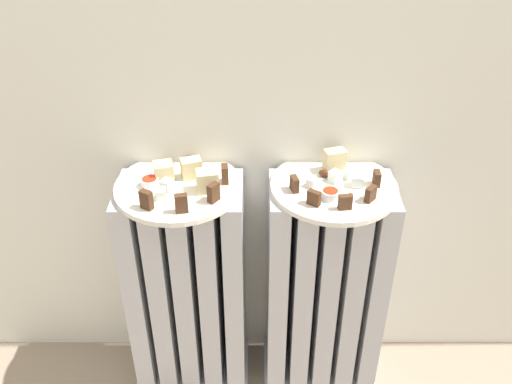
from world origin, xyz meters
name	(u,v)px	position (x,y,z in m)	size (l,w,h in m)	color
radiator_left	(188,291)	(-0.17, 0.28, 0.30)	(0.29, 0.17, 0.60)	#B2B2B7
radiator_right	(324,291)	(0.17, 0.28, 0.30)	(0.29, 0.17, 0.60)	#B2B2B7
plate_left	(178,187)	(-0.17, 0.28, 0.61)	(0.28, 0.28, 0.01)	silver
plate_right	(334,187)	(0.17, 0.28, 0.61)	(0.28, 0.28, 0.01)	silver
dark_cake_slice_left_0	(146,200)	(-0.22, 0.19, 0.64)	(0.03, 0.01, 0.04)	#472B19
dark_cake_slice_left_1	(181,204)	(-0.15, 0.18, 0.64)	(0.03, 0.01, 0.04)	#472B19
dark_cake_slice_left_2	(213,193)	(-0.09, 0.22, 0.64)	(0.03, 0.01, 0.04)	#472B19
dark_cake_slice_left_3	(225,174)	(-0.07, 0.29, 0.64)	(0.03, 0.01, 0.04)	#472B19
marble_cake_slice_left_0	(164,171)	(-0.20, 0.30, 0.64)	(0.04, 0.04, 0.04)	beige
marble_cake_slice_left_1	(207,181)	(-0.10, 0.26, 0.64)	(0.05, 0.04, 0.05)	beige
marble_cake_slice_left_2	(191,168)	(-0.14, 0.31, 0.64)	(0.04, 0.03, 0.05)	beige
turkish_delight_left_0	(167,185)	(-0.19, 0.26, 0.63)	(0.02, 0.02, 0.02)	white
turkish_delight_left_1	(161,194)	(-0.20, 0.23, 0.63)	(0.02, 0.02, 0.02)	white
medjool_date_left_0	(190,161)	(-0.15, 0.36, 0.62)	(0.02, 0.01, 0.02)	#4C2814
medjool_date_left_1	(169,164)	(-0.20, 0.35, 0.62)	(0.03, 0.02, 0.01)	#4C2814
jam_bowl_left	(150,182)	(-0.23, 0.27, 0.63)	(0.04, 0.04, 0.02)	white
dark_cake_slice_right_0	(294,184)	(0.08, 0.26, 0.63)	(0.03, 0.01, 0.03)	#472B19
dark_cake_slice_right_1	(314,198)	(0.12, 0.21, 0.63)	(0.03, 0.01, 0.03)	#472B19
dark_cake_slice_right_2	(345,202)	(0.18, 0.19, 0.63)	(0.03, 0.01, 0.03)	#472B19
dark_cake_slice_right_3	(371,194)	(0.24, 0.22, 0.63)	(0.03, 0.01, 0.03)	#472B19
dark_cake_slice_right_4	(377,178)	(0.26, 0.28, 0.63)	(0.03, 0.01, 0.03)	#472B19
marble_cake_slice_right_0	(335,160)	(0.17, 0.34, 0.64)	(0.05, 0.03, 0.05)	beige
turkish_delight_right_0	(312,183)	(0.12, 0.27, 0.62)	(0.02, 0.02, 0.02)	white
turkish_delight_right_1	(335,176)	(0.17, 0.29, 0.63)	(0.02, 0.02, 0.02)	white
turkish_delight_right_2	(347,175)	(0.20, 0.30, 0.62)	(0.02, 0.02, 0.02)	white
turkish_delight_right_3	(357,181)	(0.22, 0.28, 0.63)	(0.03, 0.03, 0.03)	white
medjool_date_right_0	(349,197)	(0.19, 0.22, 0.62)	(0.03, 0.01, 0.01)	#4C2814
medjool_date_right_1	(325,173)	(0.15, 0.31, 0.62)	(0.03, 0.01, 0.02)	#4C2814
jam_bowl_right	(330,194)	(0.15, 0.23, 0.63)	(0.04, 0.04, 0.02)	white
fork	(179,187)	(-0.17, 0.27, 0.62)	(0.02, 0.10, 0.00)	silver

